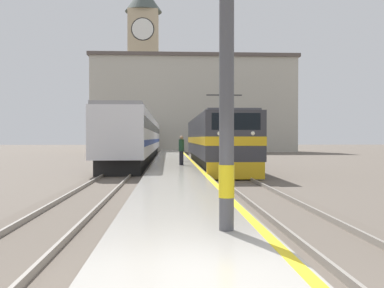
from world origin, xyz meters
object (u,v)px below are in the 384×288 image
at_px(passenger_train, 140,137).
at_px(person_on_platform, 181,149).
at_px(locomotive_train, 216,141).
at_px(second_waiting_passenger, 181,149).
at_px(clock_tower, 144,62).

xyz_separation_m(passenger_train, person_on_platform, (3.64, -9.25, -0.86)).
relative_size(passenger_train, person_on_platform, 22.27).
distance_m(locomotive_train, second_waiting_passenger, 3.16).
bearing_deg(second_waiting_passenger, passenger_train, 103.90).
xyz_separation_m(locomotive_train, person_on_platform, (-2.24, 2.87, -0.55)).
bearing_deg(passenger_train, locomotive_train, -64.15).
bearing_deg(person_on_platform, passenger_train, 111.46).
height_order(passenger_train, clock_tower, clock_tower).
xyz_separation_m(passenger_train, second_waiting_passenger, (3.51, -14.16, -0.80)).
height_order(second_waiting_passenger, clock_tower, clock_tower).
bearing_deg(person_on_platform, clock_tower, 96.72).
distance_m(passenger_train, clock_tower, 36.79).
relative_size(second_waiting_passenger, clock_tower, 0.07).
bearing_deg(second_waiting_passenger, person_on_platform, 88.46).
relative_size(passenger_train, second_waiting_passenger, 21.07).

